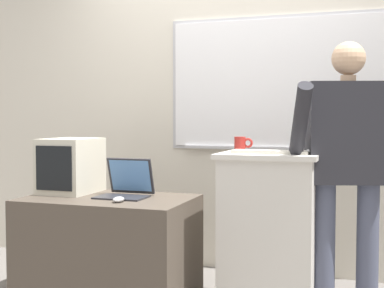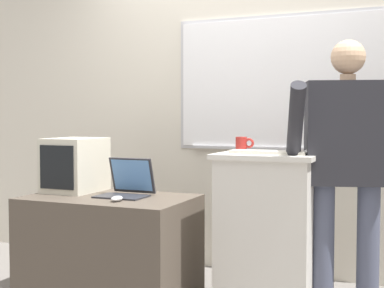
# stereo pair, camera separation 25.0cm
# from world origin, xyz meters

# --- Properties ---
(back_wall) EXTENTS (6.40, 0.17, 2.89)m
(back_wall) POSITION_xyz_m (0.01, 1.30, 1.44)
(back_wall) COLOR beige
(back_wall) RESTS_ON ground_plane
(lectern_podium) EXTENTS (0.61, 0.52, 0.98)m
(lectern_podium) POSITION_xyz_m (0.45, 0.46, 0.49)
(lectern_podium) COLOR beige
(lectern_podium) RESTS_ON ground_plane
(side_desk) EXTENTS (1.07, 0.67, 0.68)m
(side_desk) POSITION_xyz_m (-0.56, 0.26, 0.34)
(side_desk) COLOR #4C4238
(side_desk) RESTS_ON ground_plane
(person_presenter) EXTENTS (0.64, 0.64, 1.64)m
(person_presenter) POSITION_xyz_m (0.90, 0.50, 0.96)
(person_presenter) COLOR #474C60
(person_presenter) RESTS_ON ground_plane
(laptop) EXTENTS (0.32, 0.29, 0.25)m
(laptop) POSITION_xyz_m (-0.46, 0.34, 0.76)
(laptop) COLOR #28282D
(laptop) RESTS_ON side_desk
(wireless_keyboard) EXTENTS (0.46, 0.13, 0.02)m
(wireless_keyboard) POSITION_xyz_m (0.46, 0.40, 0.99)
(wireless_keyboard) COLOR beige
(wireless_keyboard) RESTS_ON lectern_podium
(computer_mouse_by_laptop) EXTENTS (0.06, 0.10, 0.03)m
(computer_mouse_by_laptop) POSITION_xyz_m (-0.41, 0.10, 0.70)
(computer_mouse_by_laptop) COLOR #BCBCC1
(computer_mouse_by_laptop) RESTS_ON side_desk
(computer_mouse_by_keyboard) EXTENTS (0.06, 0.10, 0.03)m
(computer_mouse_by_keyboard) POSITION_xyz_m (0.70, 0.42, 0.99)
(computer_mouse_by_keyboard) COLOR #BCBCC1
(computer_mouse_by_keyboard) RESTS_ON lectern_podium
(crt_monitor) EXTENTS (0.32, 0.41, 0.37)m
(crt_monitor) POSITION_xyz_m (-0.90, 0.37, 0.87)
(crt_monitor) COLOR beige
(crt_monitor) RESTS_ON side_desk
(coffee_mug) EXTENTS (0.12, 0.07, 0.09)m
(coffee_mug) POSITION_xyz_m (0.22, 0.65, 1.02)
(coffee_mug) COLOR maroon
(coffee_mug) RESTS_ON lectern_podium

